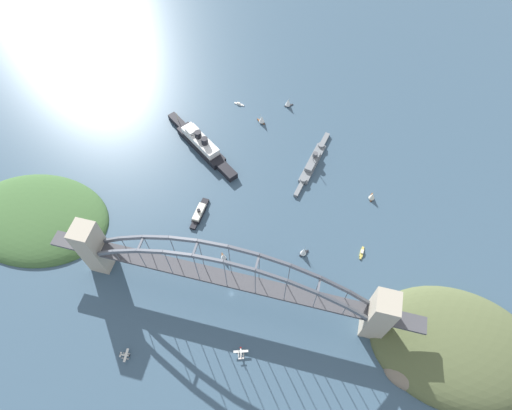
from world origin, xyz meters
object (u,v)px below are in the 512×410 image
Objects in this scene: harbor_arch_bridge at (229,279)px; seaplane_second_in_formation at (125,355)px; naval_cruiser at (313,162)px; small_boat_2 at (239,104)px; ocean_liner at (201,144)px; harbor_ferry_steamer at (199,213)px; small_boat_3 at (262,119)px; small_boat_5 at (362,253)px; small_boat_1 at (288,102)px; small_boat_6 at (372,196)px; small_boat_4 at (223,256)px; small_boat_0 at (304,251)px; seaplane_taxiing_near_bridge at (241,353)px.

harbor_arch_bridge reaches higher than seaplane_second_in_formation.
naval_cruiser reaches higher than small_boat_2.
ocean_liner is 2.72× the size of harbor_ferry_steamer.
harbor_arch_bridge is at bearing -63.18° from ocean_liner.
naval_cruiser reaches higher than small_boat_3.
harbor_arch_bridge is 8.67× the size of harbor_ferry_steamer.
naval_cruiser is 8.40× the size of seaplane_second_in_formation.
seaplane_second_in_formation reaches higher than small_boat_5.
ocean_liner is 8.39× the size of small_boat_1.
naval_cruiser is 63.12m from small_boat_6.
small_boat_5 is at bearing -55.79° from naval_cruiser.
small_boat_4 is at bearing -163.54° from small_boat_5.
small_boat_3 is at bearing 146.01° from naval_cruiser.
small_boat_0 is at bearing -57.72° from small_boat_2.
harbor_arch_bridge is 211.60m from small_boat_1.
small_boat_2 is at bearing -168.30° from small_boat_1.
ocean_liner is at bearing 155.22° from small_boat_5.
small_boat_0 is 1.02× the size of small_boat_1.
ocean_liner is at bearing 173.31° from small_boat_6.
small_boat_1 is 183.27m from small_boat_4.
harbor_ferry_steamer is at bearing 126.63° from harbor_arch_bridge.
small_boat_4 is at bearing 117.54° from harbor_arch_bridge.
small_boat_6 is at bearing 63.70° from seaplane_taxiing_near_bridge.
seaplane_taxiing_near_bridge is 1.01× the size of small_boat_0.
naval_cruiser is at bearing 42.38° from harbor_ferry_steamer.
small_boat_2 is 0.93× the size of small_boat_5.
naval_cruiser is 98.52m from small_boat_5.
harbor_ferry_steamer is at bearing -159.84° from small_boat_6.
naval_cruiser reaches higher than small_boat_0.
seaplane_second_in_formation is at bearing -102.75° from small_boat_1.
small_boat_2 is 1.16× the size of small_boat_6.
small_boat_4 reaches higher than seaplane_taxiing_near_bridge.
small_boat_1 is at bearing 121.82° from small_boat_5.
small_boat_5 is at bearing -44.37° from small_boat_2.
ocean_liner is 120.07m from small_boat_4.
harbor_arch_bridge is at bearing -62.46° from small_boat_4.
harbor_ferry_steamer reaches higher than small_boat_5.
small_boat_2 is at bearing 90.82° from harbor_ferry_steamer.
small_boat_2 is at bearing 146.80° from small_boat_3.
naval_cruiser is at bearing 95.26° from small_boat_0.
small_boat_2 is (-48.60, 199.73, -29.55)m from harbor_arch_bridge.
small_boat_5 is (162.76, -75.14, -5.16)m from ocean_liner.
harbor_ferry_steamer is at bearing 132.49° from small_boat_4.
small_boat_5 is 55.93m from small_boat_6.
harbor_ferry_steamer reaches higher than small_boat_2.
seaplane_second_in_formation is (-79.82, -21.71, -0.17)m from seaplane_taxiing_near_bridge.
small_boat_0 is 1.05× the size of small_boat_3.
small_boat_4 reaches higher than seaplane_second_in_formation.
seaplane_taxiing_near_bridge reaches higher than small_boat_2.
small_boat_4 reaches higher than small_boat_2.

